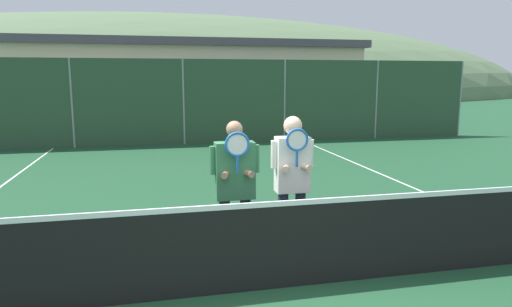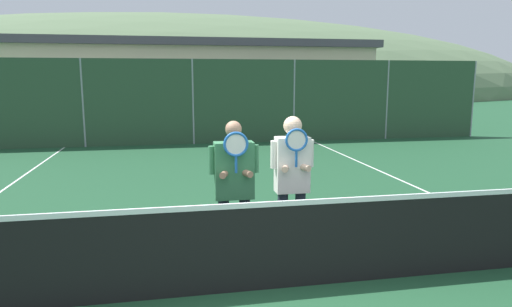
% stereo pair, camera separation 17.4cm
% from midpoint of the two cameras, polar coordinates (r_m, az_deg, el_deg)
% --- Properties ---
extents(ground_plane, '(120.00, 120.00, 0.00)m').
position_cam_midpoint_polar(ground_plane, '(5.12, -0.93, -16.73)').
color(ground_plane, '#1E4C2D').
extents(hill_distant, '(97.65, 54.25, 18.99)m').
position_cam_midpoint_polar(hill_distant, '(59.73, -11.96, 7.21)').
color(hill_distant, '#5B7551').
rests_on(hill_distant, ground_plane).
extents(clubhouse_building, '(21.30, 5.50, 4.04)m').
position_cam_midpoint_polar(clubhouse_building, '(23.87, -13.25, 8.79)').
color(clubhouse_building, beige).
rests_on(clubhouse_building, ground_plane).
extents(fence_back, '(21.19, 0.06, 2.85)m').
position_cam_midpoint_polar(fence_back, '(15.55, -9.36, 6.36)').
color(fence_back, gray).
rests_on(fence_back, ground_plane).
extents(tennis_net, '(11.22, 0.09, 1.08)m').
position_cam_midpoint_polar(tennis_net, '(4.91, -0.94, -11.45)').
color(tennis_net, gray).
rests_on(tennis_net, ground_plane).
extents(court_line_right_sideline, '(0.05, 16.00, 0.01)m').
position_cam_midpoint_polar(court_line_right_sideline, '(9.34, 20.96, -5.08)').
color(court_line_right_sideline, white).
rests_on(court_line_right_sideline, ground_plane).
extents(player_leftmost, '(0.59, 0.34, 1.77)m').
position_cam_midpoint_polar(player_leftmost, '(5.37, -3.58, -3.68)').
color(player_leftmost, '#232838').
rests_on(player_leftmost, ground_plane).
extents(player_center_left, '(0.54, 0.34, 1.80)m').
position_cam_midpoint_polar(player_center_left, '(5.62, 3.67, -2.77)').
color(player_center_left, '#232838').
rests_on(player_center_left, ground_plane).
extents(car_far_left, '(4.02, 2.07, 1.75)m').
position_cam_midpoint_polar(car_far_left, '(19.69, -27.29, 4.53)').
color(car_far_left, silver).
rests_on(car_far_left, ground_plane).
extents(car_left_of_center, '(4.03, 2.02, 1.83)m').
position_cam_midpoint_polar(car_left_of_center, '(18.78, -13.48, 5.23)').
color(car_left_of_center, silver).
rests_on(car_left_of_center, ground_plane).
extents(car_center, '(4.33, 2.06, 1.81)m').
position_cam_midpoint_polar(car_center, '(19.83, 0.74, 5.70)').
color(car_center, slate).
rests_on(car_center, ground_plane).
extents(car_right_of_center, '(4.53, 1.93, 1.78)m').
position_cam_midpoint_polar(car_right_of_center, '(21.34, 14.42, 5.63)').
color(car_right_of_center, slate).
rests_on(car_right_of_center, ground_plane).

